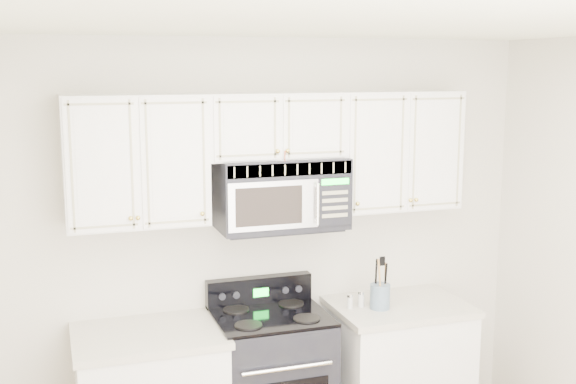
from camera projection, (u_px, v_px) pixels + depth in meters
name	position (u px, v px, depth m)	size (l,w,h in m)	color
room	(387.00, 342.00, 2.98)	(3.51, 3.51, 2.61)	brown
base_cabinet_right	(397.00, 375.00, 4.73)	(0.86, 0.65, 0.92)	silver
range	(271.00, 384.00, 4.47)	(0.69, 0.63, 1.10)	black
upper_cabinets	(273.00, 149.00, 4.35)	(2.44, 0.37, 0.75)	silver
microwave	(281.00, 193.00, 4.38)	(0.78, 0.44, 0.43)	black
utensil_crock	(380.00, 296.00, 4.53)	(0.13, 0.13, 0.33)	slate
shaker_salt	(350.00, 301.00, 4.54)	(0.04, 0.04, 0.09)	silver
shaker_pepper	(361.00, 299.00, 4.57)	(0.04, 0.04, 0.10)	silver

